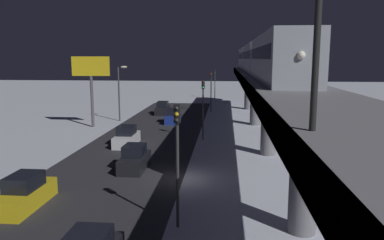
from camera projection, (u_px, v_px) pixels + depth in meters
ground_plane at (177, 179)px, 27.39m from camera, size 240.00×240.00×0.00m
avenue_asphalt at (109, 177)px, 27.84m from camera, size 11.00×93.68×0.01m
elevated_railway at (282, 98)px, 25.79m from camera, size 5.00×93.68×6.96m
subway_train at (258, 58)px, 46.91m from camera, size 2.94×55.47×3.40m
rail_signal at (319, 12)px, 8.51m from camera, size 0.36×0.41×4.00m
sedan_black at (163, 109)px, 59.43m from camera, size 1.91×4.67×1.97m
sedan_black_3 at (135, 159)px, 29.69m from camera, size 1.80×4.23×1.97m
sedan_blue at (173, 117)px, 51.26m from camera, size 1.80×4.21×1.97m
sedan_yellow at (25, 194)px, 22.16m from camera, size 1.80×4.71×1.97m
sedan_white at (127, 137)px, 37.96m from camera, size 1.80×4.55×1.97m
traffic_light_near at (177, 148)px, 18.93m from camera, size 0.32×0.44×6.40m
traffic_light_mid at (203, 101)px, 39.98m from camera, size 0.32×0.44×6.40m
traffic_light_far at (211, 86)px, 61.04m from camera, size 0.32×0.44×6.40m
traffic_light_distant at (215, 79)px, 82.09m from camera, size 0.32×0.44×6.40m
commercial_billboard at (91, 73)px, 47.20m from camera, size 4.80×0.36×8.90m
street_lamp_far at (120, 87)px, 52.17m from camera, size 1.35×0.44×7.65m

